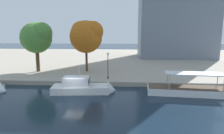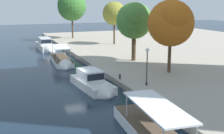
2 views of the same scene
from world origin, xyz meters
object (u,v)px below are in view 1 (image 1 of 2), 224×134
mooring_bollard_0 (84,79)px  lamp_post (108,61)px  motor_yacht_2 (85,88)px  tree_2 (86,35)px  tour_boat_3 (201,92)px  tree_1 (38,37)px

mooring_bollard_0 → lamp_post: (3.72, 1.78, 2.51)m
mooring_bollard_0 → motor_yacht_2: bearing=-75.5°
lamp_post → tree_2: bearing=127.6°
tour_boat_3 → tree_1: tree_1 is taller
motor_yacht_2 → lamp_post: 6.84m
mooring_bollard_0 → tree_2: size_ratio=0.07×
mooring_bollard_0 → lamp_post: bearing=25.6°
tour_boat_3 → lamp_post: lamp_post is taller
tour_boat_3 → mooring_bollard_0: (-16.69, 3.94, 0.69)m
mooring_bollard_0 → tree_2: 10.27m
tour_boat_3 → tree_2: bearing=151.7°
lamp_post → tree_2: tree_2 is taller
lamp_post → mooring_bollard_0: bearing=-154.4°
motor_yacht_2 → tree_1: (-10.92, 10.45, 6.78)m
mooring_bollard_0 → tree_2: tree_2 is taller
tour_boat_3 → motor_yacht_2: bearing=-175.5°
motor_yacht_2 → tour_boat_3: bearing=-6.1°
tour_boat_3 → mooring_bollard_0: tour_boat_3 is taller
motor_yacht_2 → mooring_bollard_0: (-0.96, 3.71, 0.50)m
tour_boat_3 → tree_1: (-26.65, 10.68, 6.97)m
mooring_bollard_0 → tree_1: tree_1 is taller
tree_2 → motor_yacht_2: bearing=-80.9°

